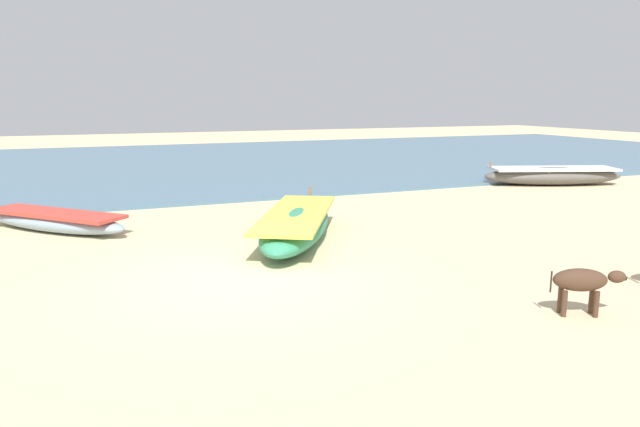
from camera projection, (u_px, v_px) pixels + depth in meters
name	position (u px, v px, depth m)	size (l,w,h in m)	color
ground	(246.00, 278.00, 9.00)	(80.00, 80.00, 0.00)	beige
sea_water	(140.00, 165.00, 23.98)	(60.00, 20.00, 0.08)	slate
fishing_boat_1	(55.00, 220.00, 12.17)	(3.15, 3.26, 0.61)	#8CA5B7
fishing_boat_2	(297.00, 225.00, 11.39)	(3.16, 4.43, 0.77)	#338C66
fishing_boat_3	(553.00, 175.00, 18.68)	(4.59, 2.60, 0.77)	#5B5651
calf_near_dark	(583.00, 282.00, 7.41)	(0.91, 0.58, 0.62)	#4C3323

